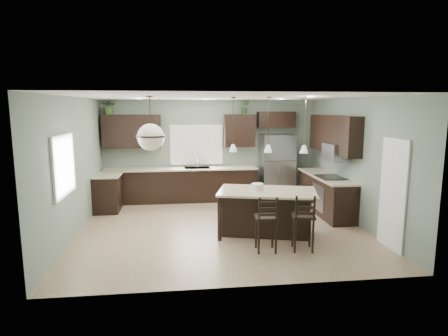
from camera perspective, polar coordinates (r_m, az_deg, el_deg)
ground at (r=8.26m, az=-0.36°, el=-9.05°), size 6.00×6.00×0.00m
pantry_door at (r=7.51m, az=24.35°, el=-3.68°), size 0.04×0.82×2.04m
window_back at (r=10.59m, az=-4.22°, el=3.56°), size 1.35×0.02×1.00m
window_left at (r=7.37m, az=-23.32°, el=0.36°), size 0.02×1.10×1.00m
left_return_cabs at (r=9.89m, az=-17.30°, el=-3.69°), size 0.60×0.90×0.90m
left_return_countertop at (r=9.80m, az=-17.32°, el=-1.01°), size 0.66×0.96×0.04m
back_lower_cabs at (r=10.46m, az=-6.54°, el=-2.64°), size 4.20×0.60×0.90m
back_countertop at (r=10.36m, az=-6.59°, el=-0.12°), size 4.20×0.66×0.04m
sink_inset at (r=10.36m, az=-4.10°, el=0.01°), size 0.70×0.45×0.01m
faucet at (r=10.31m, az=-4.10°, el=0.78°), size 0.02×0.02×0.28m
back_upper_left at (r=10.47m, az=-13.86°, el=5.45°), size 1.55×0.34×0.90m
back_upper_right at (r=10.53m, az=2.36°, el=5.73°), size 0.85×0.34×0.90m
fridge_header at (r=10.73m, az=7.96°, el=7.32°), size 1.05×0.34×0.45m
right_lower_cabs at (r=9.62m, az=15.24°, el=-3.96°), size 0.60×2.35×0.90m
right_countertop at (r=9.52m, az=15.25°, el=-1.21°), size 0.66×2.35×0.04m
cooktop at (r=9.27m, az=15.89°, el=-1.36°), size 0.58×0.75×0.02m
wall_oven_front at (r=9.26m, az=14.13°, el=-4.42°), size 0.01×0.72×0.60m
right_upper_cabs at (r=9.45m, az=16.36°, el=4.97°), size 0.34×2.35×0.90m
microwave at (r=9.22m, az=16.63°, el=2.36°), size 0.40×0.75×0.40m
refrigerator at (r=10.65m, az=8.04°, el=0.14°), size 0.90×0.74×1.85m
kitchen_island at (r=7.74m, az=6.55°, el=-6.78°), size 2.17×1.57×0.92m
serving_dish at (r=7.62m, az=5.12°, el=-2.89°), size 0.24×0.24×0.14m
bar_stool_center at (r=6.86m, az=6.42°, el=-8.38°), size 0.41×0.41×1.04m
bar_stool_right at (r=7.00m, az=11.97°, el=-8.08°), size 0.46×0.46×1.06m
pendant_left at (r=7.50m, az=1.41°, el=6.63°), size 0.17×0.17×1.10m
pendant_center at (r=7.45m, az=6.80°, el=6.55°), size 0.17×0.17×1.10m
pendant_right at (r=7.47m, az=12.21°, el=6.41°), size 0.17×0.17×1.10m
chandelier at (r=6.96m, az=-11.18°, el=6.68°), size 0.54×0.54×1.00m
plant_back_left at (r=10.50m, az=-17.07°, el=9.06°), size 0.43×0.38×0.47m
plant_back_right at (r=10.50m, az=3.26°, el=9.35°), size 0.28×0.25×0.43m
room_shell at (r=7.89m, az=-0.37°, el=2.74°), size 6.00×6.00×6.00m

